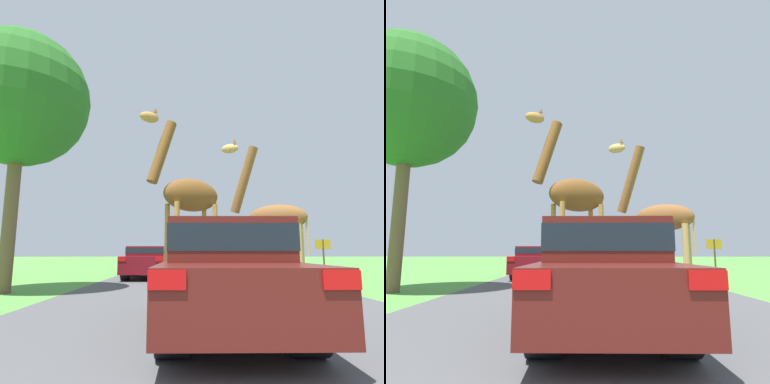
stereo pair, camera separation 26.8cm
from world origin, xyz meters
TOP-DOWN VIEW (x-y plane):
  - road at (0.00, 30.00)m, footprint 7.90×120.00m
  - giraffe_near_road at (-0.57, 9.47)m, footprint 2.42×1.63m
  - giraffe_companion at (1.93, 9.90)m, footprint 2.51×1.42m
  - car_lead_maroon at (0.02, 5.24)m, footprint 1.85×4.76m
  - car_queue_right at (-2.34, 15.26)m, footprint 1.76×4.25m
  - car_queue_left at (-1.00, 27.96)m, footprint 1.91×4.62m
  - car_far_ahead at (1.82, 18.28)m, footprint 1.97×4.68m
  - tree_centre_back at (-5.67, 9.71)m, footprint 4.11×4.11m
  - sign_post at (5.78, 15.89)m, footprint 0.70×0.08m

SIDE VIEW (x-z plane):
  - road at x=0.00m, z-range 0.00..0.00m
  - car_far_ahead at x=1.82m, z-range 0.05..1.28m
  - car_queue_left at x=-1.00m, z-range 0.06..1.35m
  - car_queue_right at x=-2.34m, z-range 0.05..1.42m
  - car_lead_maroon at x=0.02m, z-range 0.05..1.64m
  - sign_post at x=5.78m, z-range 0.34..2.04m
  - giraffe_companion at x=1.93m, z-range -0.23..4.48m
  - giraffe_near_road at x=-0.57m, z-range 0.14..5.29m
  - tree_centre_back at x=-5.67m, z-range 1.81..9.60m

